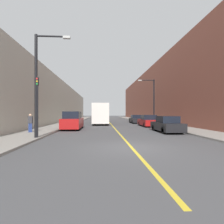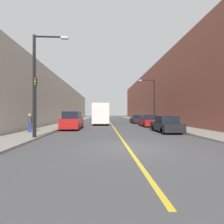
% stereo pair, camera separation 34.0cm
% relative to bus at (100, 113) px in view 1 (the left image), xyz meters
% --- Properties ---
extents(ground_plane, '(200.00, 200.00, 0.00)m').
position_rel_bus_xyz_m(ground_plane, '(1.69, -20.97, -1.73)').
color(ground_plane, '#474749').
extents(sidewalk_left, '(3.29, 72.00, 0.13)m').
position_rel_bus_xyz_m(sidewalk_left, '(-5.78, 9.03, -1.67)').
color(sidewalk_left, gray).
rests_on(sidewalk_left, ground).
extents(sidewalk_right, '(3.29, 72.00, 0.13)m').
position_rel_bus_xyz_m(sidewalk_right, '(9.15, 9.03, -1.67)').
color(sidewalk_right, gray).
rests_on(sidewalk_right, ground).
extents(building_row_left, '(4.00, 72.00, 8.18)m').
position_rel_bus_xyz_m(building_row_left, '(-9.42, 9.03, 2.36)').
color(building_row_left, '#B7B2A3').
rests_on(building_row_left, ground).
extents(building_row_right, '(4.00, 72.00, 11.77)m').
position_rel_bus_xyz_m(building_row_right, '(12.79, 9.03, 4.15)').
color(building_row_right, brown).
rests_on(building_row_right, ground).
extents(road_center_line, '(0.16, 72.00, 0.01)m').
position_rel_bus_xyz_m(road_center_line, '(1.69, 9.03, -1.73)').
color(road_center_line, gold).
rests_on(road_center_line, ground).
extents(bus, '(2.43, 12.10, 3.23)m').
position_rel_bus_xyz_m(bus, '(0.00, 0.00, 0.00)').
color(bus, silver).
rests_on(bus, ground).
extents(parked_suv_left, '(1.91, 4.76, 1.98)m').
position_rel_bus_xyz_m(parked_suv_left, '(-3.07, -10.53, -0.82)').
color(parked_suv_left, maroon).
rests_on(parked_suv_left, ground).
extents(car_right_near, '(1.82, 4.52, 1.54)m').
position_rel_bus_xyz_m(car_right_near, '(6.31, -13.95, -1.04)').
color(car_right_near, black).
rests_on(car_right_near, ground).
extents(car_right_mid, '(1.89, 4.67, 1.55)m').
position_rel_bus_xyz_m(car_right_mid, '(6.44, -6.97, -1.03)').
color(car_right_mid, maroon).
rests_on(car_right_mid, ground).
extents(car_right_far, '(1.87, 4.21, 1.48)m').
position_rel_bus_xyz_m(car_right_far, '(6.26, 0.22, -1.07)').
color(car_right_far, black).
rests_on(car_right_far, ground).
extents(street_lamp_left, '(2.44, 0.24, 7.14)m').
position_rel_bus_xyz_m(street_lamp_left, '(-4.21, -17.78, 2.48)').
color(street_lamp_left, black).
rests_on(street_lamp_left, sidewalk_left).
extents(street_lamp_right, '(2.44, 0.24, 6.55)m').
position_rel_bus_xyz_m(street_lamp_right, '(7.57, -5.17, 2.18)').
color(street_lamp_right, black).
rests_on(street_lamp_right, sidewalk_right).
extents(traffic_light, '(0.16, 0.18, 4.15)m').
position_rel_bus_xyz_m(traffic_light, '(-4.33, -17.79, 0.66)').
color(traffic_light, black).
rests_on(traffic_light, sidewalk_left).
extents(pedestrian, '(0.36, 0.23, 1.63)m').
position_rel_bus_xyz_m(pedestrian, '(-6.13, -14.39, -0.76)').
color(pedestrian, navy).
rests_on(pedestrian, sidewalk_left).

